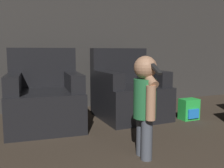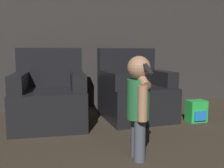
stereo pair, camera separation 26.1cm
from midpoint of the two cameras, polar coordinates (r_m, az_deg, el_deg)
name	(u,v)px [view 1 (the left image)]	position (r m, az deg, el deg)	size (l,w,h in m)	color
wall_back	(80,26)	(4.09, -9.21, 12.93)	(8.40, 0.05, 2.60)	#33302D
armchair_left	(45,99)	(3.16, -17.43, -3.38)	(0.92, 0.97, 0.95)	black
armchair_right	(128,93)	(3.45, 1.62, -2.16)	(0.86, 0.91, 0.95)	black
person_toddler	(145,99)	(2.08, 4.07, -3.40)	(0.19, 0.34, 0.87)	#474C56
toy_backpack	(189,109)	(3.45, 15.16, -5.63)	(0.24, 0.19, 0.28)	green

